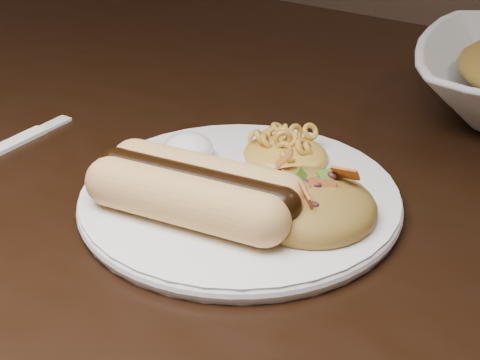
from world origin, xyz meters
The scene contains 7 objects.
table centered at (0.00, 0.00, 0.66)m, with size 1.60×0.90×0.75m.
plate centered at (0.06, -0.08, 0.76)m, with size 0.25×0.25×0.01m, color white.
hotdog centered at (0.05, -0.13, 0.78)m, with size 0.14×0.09×0.04m.
mac_and_cheese centered at (0.07, -0.02, 0.78)m, with size 0.07×0.07×0.03m, color gold.
sour_cream centered at (0.00, -0.06, 0.78)m, with size 0.04×0.04×0.03m, color white.
taco_salad centered at (0.12, -0.08, 0.78)m, with size 0.10×0.10×0.05m.
fork centered at (-0.17, -0.12, 0.75)m, with size 0.02×0.13×0.00m, color white.
Camera 1 is at (0.34, -0.50, 1.05)m, focal length 55.00 mm.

